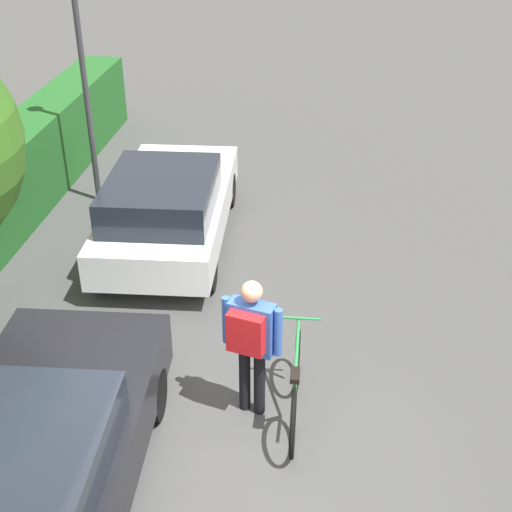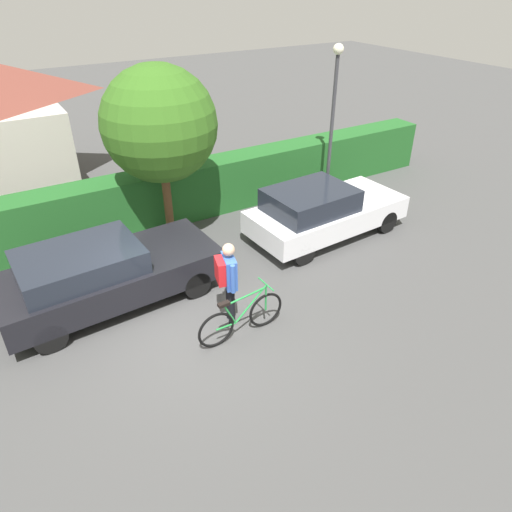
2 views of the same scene
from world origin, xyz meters
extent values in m
plane|color=#454545|center=(0.00, 0.00, 0.00)|extent=(60.00, 60.00, 0.00)
cube|color=#205A23|center=(0.00, 4.34, 0.73)|extent=(20.13, 0.90, 1.46)
cube|color=black|center=(-1.07, 1.51, 0.61)|extent=(4.43, 2.05, 0.62)
cube|color=#1E232D|center=(-1.62, 1.48, 1.15)|extent=(2.35, 1.72, 0.46)
cylinder|color=black|center=(0.36, 2.41, 0.30)|extent=(0.61, 0.21, 0.60)
cylinder|color=black|center=(0.45, 0.77, 0.30)|extent=(0.61, 0.21, 0.60)
cylinder|color=black|center=(-2.59, 2.25, 0.30)|extent=(0.61, 0.21, 0.60)
cylinder|color=black|center=(-2.50, 0.61, 0.30)|extent=(0.61, 0.21, 0.60)
cube|color=silver|center=(4.46, 1.51, 0.57)|extent=(4.19, 1.99, 0.56)
cube|color=#1E232D|center=(3.87, 1.48, 1.12)|extent=(2.12, 1.67, 0.54)
cylinder|color=black|center=(5.81, 2.38, 0.29)|extent=(0.60, 0.21, 0.59)
cylinder|color=black|center=(5.90, 0.79, 0.29)|extent=(0.60, 0.21, 0.59)
cylinder|color=black|center=(3.03, 2.23, 0.29)|extent=(0.60, 0.21, 0.59)
cylinder|color=black|center=(3.11, 0.64, 0.29)|extent=(0.60, 0.21, 0.59)
torus|color=black|center=(1.19, -0.78, 0.37)|extent=(0.74, 0.07, 0.73)
torus|color=black|center=(0.11, -0.82, 0.37)|extent=(0.74, 0.07, 0.73)
cylinder|color=#268C3F|center=(0.85, -0.79, 0.64)|extent=(0.69, 0.06, 0.61)
cylinder|color=#268C3F|center=(0.40, -0.81, 0.60)|extent=(0.26, 0.04, 0.52)
cylinder|color=#268C3F|center=(0.71, -0.80, 0.86)|extent=(0.85, 0.06, 0.10)
cylinder|color=#268C3F|center=(0.31, -0.81, 0.36)|extent=(0.41, 0.05, 0.05)
cylinder|color=#268C3F|center=(1.19, -0.78, 0.65)|extent=(0.04, 0.04, 0.57)
cube|color=black|center=(0.29, -0.81, 0.88)|extent=(0.22, 0.11, 0.06)
cylinder|color=#268C3F|center=(1.19, -0.78, 0.97)|extent=(0.04, 0.50, 0.03)
cylinder|color=black|center=(0.70, -0.22, 0.43)|extent=(0.13, 0.13, 0.86)
cylinder|color=black|center=(0.65, -0.39, 0.43)|extent=(0.13, 0.13, 0.86)
cube|color=#3359B2|center=(0.68, -0.31, 1.17)|extent=(0.32, 0.54, 0.61)
sphere|color=tan|center=(0.68, -0.31, 1.62)|extent=(0.23, 0.23, 0.23)
cylinder|color=#3359B2|center=(0.75, -0.02, 1.18)|extent=(0.09, 0.09, 0.58)
cylinder|color=#3359B2|center=(0.60, -0.60, 1.18)|extent=(0.09, 0.09, 0.58)
cube|color=red|center=(0.52, -0.26, 1.20)|extent=(0.26, 0.43, 0.46)
cylinder|color=#38383D|center=(5.80, 3.19, 2.03)|extent=(0.10, 0.10, 4.06)
sphere|color=#F2EDCC|center=(5.80, 3.19, 4.18)|extent=(0.28, 0.28, 0.28)
cylinder|color=brown|center=(0.98, 3.51, 1.05)|extent=(0.21, 0.21, 2.10)
sphere|color=#34651D|center=(0.98, 3.51, 2.90)|extent=(2.67, 2.67, 2.67)
camera|label=1|loc=(-5.41, -1.12, 5.67)|focal=49.65mm
camera|label=2|loc=(-2.62, -6.74, 5.95)|focal=32.87mm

